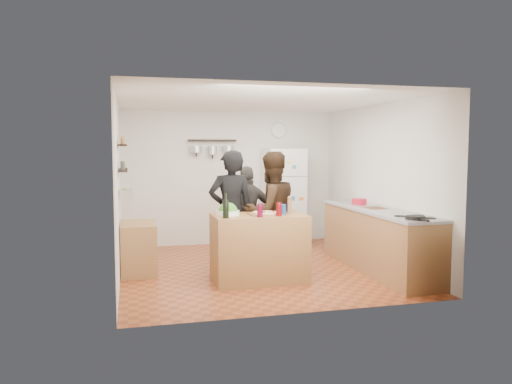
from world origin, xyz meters
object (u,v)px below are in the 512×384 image
object	(u,v)px
pepper_mill	(290,206)
person_left	(231,212)
salt_canister	(283,210)
counter_run	(378,240)
red_bowl	(359,202)
prep_island	(259,248)
side_table	(139,248)
salad_bowl	(228,213)
person_center	(271,212)
person_back	(248,215)
fridge	(283,197)
wine_bottle	(226,209)
skillet	(415,218)
wall_clock	(279,130)

from	to	relation	value
pepper_mill	person_left	size ratio (longest dim) A/B	0.11
salt_canister	counter_run	distance (m)	1.66
person_left	red_bowl	size ratio (longest dim) A/B	7.56
prep_island	side_table	distance (m)	1.80
counter_run	salad_bowl	bearing A→B (deg)	-178.31
person_center	person_back	size ratio (longest dim) A/B	1.15
red_bowl	fridge	world-z (taller)	fridge
salt_canister	person_left	bearing A→B (deg)	132.24
person_left	person_center	xyz separation A→B (m)	(0.57, -0.09, -0.01)
salad_bowl	wine_bottle	distance (m)	0.29
wine_bottle	pepper_mill	world-z (taller)	wine_bottle
person_left	red_bowl	distance (m)	2.09
skillet	side_table	world-z (taller)	skillet
salad_bowl	side_table	distance (m)	1.53
person_back	wall_clock	bearing A→B (deg)	-117.66
pepper_mill	salt_canister	world-z (taller)	pepper_mill
person_center	wall_clock	xyz separation A→B (m)	(0.81, 2.31, 1.27)
wine_bottle	salt_canister	bearing A→B (deg)	7.13
fridge	person_left	bearing A→B (deg)	-126.17
salad_bowl	wall_clock	xyz separation A→B (m)	(1.52, 2.70, 1.21)
person_center	side_table	distance (m)	1.99
salt_canister	person_center	size ratio (longest dim) A/B	0.08
pepper_mill	salt_canister	xyz separation A→B (m)	(-0.15, -0.17, -0.02)
wine_bottle	person_left	xyz separation A→B (m)	(0.22, 0.74, -0.14)
wine_bottle	side_table	size ratio (longest dim) A/B	0.30
prep_island	wall_clock	xyz separation A→B (m)	(1.10, 2.75, 1.69)
person_back	wall_clock	size ratio (longest dim) A/B	5.11
person_left	skillet	size ratio (longest dim) A/B	7.39
counter_run	fridge	distance (m)	2.46
salt_canister	fridge	world-z (taller)	fridge
counter_run	red_bowl	bearing A→B (deg)	95.21
wall_clock	person_center	bearing A→B (deg)	-109.34
side_table	salad_bowl	bearing A→B (deg)	-34.46
side_table	pepper_mill	bearing A→B (deg)	-21.47
salad_bowl	fridge	size ratio (longest dim) A/B	0.17
prep_island	salad_bowl	world-z (taller)	salad_bowl
wine_bottle	fridge	bearing A→B (deg)	58.73
salad_bowl	pepper_mill	distance (m)	0.87
pepper_mill	counter_run	bearing A→B (deg)	2.74
side_table	salt_canister	bearing A→B (deg)	-27.23
wine_bottle	person_back	size ratio (longest dim) A/B	0.15
person_back	red_bowl	size ratio (longest dim) A/B	6.50
side_table	person_left	bearing A→B (deg)	-14.16
salt_canister	person_back	xyz separation A→B (m)	(-0.20, 1.19, -0.22)
fridge	pepper_mill	bearing A→B (deg)	-105.39
red_bowl	side_table	bearing A→B (deg)	176.85
person_center	side_table	world-z (taller)	person_center
person_back	counter_run	bearing A→B (deg)	154.73
person_back	counter_run	xyz separation A→B (m)	(1.75, -0.95, -0.32)
person_left	wall_clock	distance (m)	2.91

